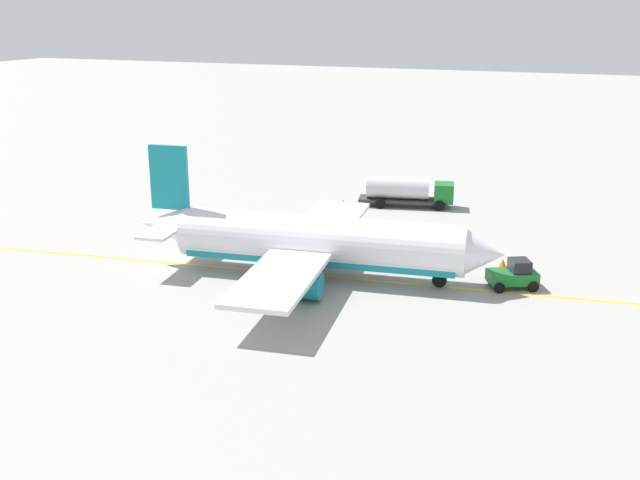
{
  "coord_description": "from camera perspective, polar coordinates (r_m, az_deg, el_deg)",
  "views": [
    {
      "loc": [
        20.0,
        -51.52,
        20.39
      ],
      "look_at": [
        0.0,
        0.0,
        3.0
      ],
      "focal_mm": 41.85,
      "sensor_mm": 36.0,
      "label": 1
    }
  ],
  "objects": [
    {
      "name": "ground_plane",
      "position": [
        58.91,
        0.0,
        -2.78
      ],
      "size": [
        400.0,
        400.0,
        0.0
      ],
      "primitive_type": "plane",
      "color": "#9E9B96"
    },
    {
      "name": "airplane",
      "position": [
        58.12,
        -0.43,
        -0.19
      ],
      "size": [
        29.51,
        27.24,
        9.88
      ],
      "color": "white",
      "rests_on": "ground"
    },
    {
      "name": "taxi_line_marking",
      "position": [
        58.91,
        0.0,
        -2.78
      ],
      "size": [
        73.78,
        9.26,
        0.01
      ],
      "primitive_type": "cube",
      "rotation": [
        0.0,
        0.0,
        0.12
      ],
      "color": "yellow",
      "rests_on": "ground"
    },
    {
      "name": "pushback_tug",
      "position": [
        58.15,
        14.6,
        -2.59
      ],
      "size": [
        4.11,
        3.57,
        2.2
      ],
      "color": "#196B28",
      "rests_on": "ground"
    },
    {
      "name": "fuel_tanker",
      "position": [
        79.51,
        6.7,
        3.77
      ],
      "size": [
        10.21,
        4.51,
        3.15
      ],
      "color": "#2D2D33",
      "rests_on": "ground"
    },
    {
      "name": "safety_cone_nose",
      "position": [
        62.85,
        13.8,
        -1.68
      ],
      "size": [
        0.58,
        0.58,
        0.64
      ],
      "primitive_type": "cone",
      "color": "#F2590F",
      "rests_on": "ground"
    },
    {
      "name": "refueling_worker",
      "position": [
        75.5,
        1.78,
        2.44
      ],
      "size": [
        0.63,
        0.61,
        1.71
      ],
      "color": "navy",
      "rests_on": "ground"
    }
  ]
}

